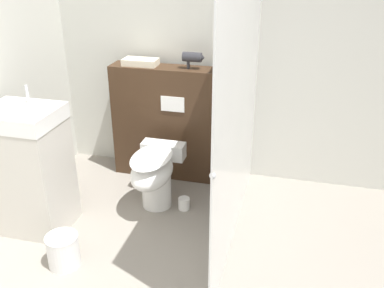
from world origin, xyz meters
name	(u,v)px	position (x,y,z in m)	size (l,w,h in m)	color
wall_back	(198,46)	(0.00, 2.35, 1.25)	(8.00, 0.06, 2.50)	silver
partition_panel	(177,124)	(-0.15, 2.14, 0.55)	(1.23, 0.25, 1.10)	#3D2819
shower_glass	(240,107)	(0.55, 1.34, 1.06)	(0.04, 1.94, 2.12)	silver
toilet	(155,173)	(-0.17, 1.52, 0.34)	(0.39, 0.66, 0.53)	white
sink_vanity	(30,170)	(-1.02, 1.03, 0.51)	(0.54, 0.46, 1.16)	beige
hair_drier	(193,57)	(0.01, 2.13, 1.20)	(0.20, 0.09, 0.15)	#2D2D33
folded_towel	(141,62)	(-0.49, 2.14, 1.13)	(0.32, 0.17, 0.06)	beige
spare_toilet_roll	(184,203)	(0.08, 1.55, 0.05)	(0.10, 0.10, 0.11)	white
waste_bin	(63,251)	(-0.57, 0.64, 0.12)	(0.23, 0.23, 0.24)	silver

